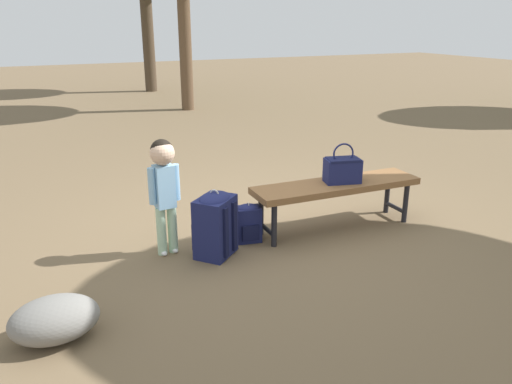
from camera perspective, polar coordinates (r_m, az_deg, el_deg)
The scene contains 7 objects.
ground_plane at distance 4.65m, azimuth 1.57°, elevation -4.81°, with size 40.00×40.00×0.00m, color brown.
park_bench at distance 4.71m, azimuth 9.07°, elevation 0.40°, with size 1.61×0.45×0.45m.
handbag at distance 4.68m, azimuth 9.73°, elevation 2.57°, with size 0.36×0.25×0.37m.
child_standing at distance 4.13m, azimuth -10.37°, elevation 1.46°, with size 0.26×0.20×0.98m.
backpack_large at distance 4.17m, azimuth -4.64°, elevation -3.46°, with size 0.42×0.41×0.58m.
backpack_small at distance 4.45m, azimuth -0.87°, elevation -3.38°, with size 0.24×0.22×0.36m.
trail_rock at distance 3.41m, azimuth -21.78°, elevation -13.20°, with size 0.54×0.39×0.27m.
Camera 1 is at (1.93, 3.79, 1.87)m, focal length 35.45 mm.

